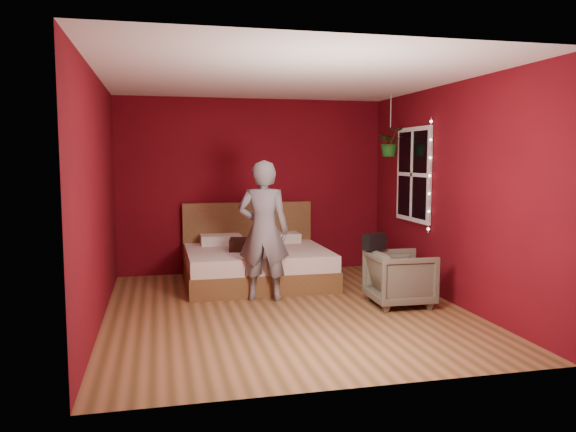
# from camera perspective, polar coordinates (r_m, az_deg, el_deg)

# --- Properties ---
(floor) EXTENTS (4.50, 4.50, 0.00)m
(floor) POSITION_cam_1_polar(r_m,az_deg,el_deg) (6.49, -0.21, -9.49)
(floor) COLOR #96633C
(floor) RESTS_ON ground
(room_walls) EXTENTS (4.04, 4.54, 2.62)m
(room_walls) POSITION_cam_1_polar(r_m,az_deg,el_deg) (6.25, -0.22, 5.51)
(room_walls) COLOR #610A12
(room_walls) RESTS_ON ground
(window) EXTENTS (0.05, 0.97, 1.27)m
(window) POSITION_cam_1_polar(r_m,az_deg,el_deg) (7.76, 12.59, 4.14)
(window) COLOR white
(window) RESTS_ON room_walls
(fairy_lights) EXTENTS (0.04, 0.04, 1.45)m
(fairy_lights) POSITION_cam_1_polar(r_m,az_deg,el_deg) (7.28, 14.20, 3.98)
(fairy_lights) COLOR silver
(fairy_lights) RESTS_ON room_walls
(bed) EXTENTS (1.93, 1.64, 1.06)m
(bed) POSITION_cam_1_polar(r_m,az_deg,el_deg) (7.81, -3.28, -4.76)
(bed) COLOR brown
(bed) RESTS_ON ground
(person) EXTENTS (0.71, 0.57, 1.70)m
(person) POSITION_cam_1_polar(r_m,az_deg,el_deg) (6.77, -2.51, -1.52)
(person) COLOR slate
(person) RESTS_ON ground
(armchair) EXTENTS (0.71, 0.69, 0.64)m
(armchair) POSITION_cam_1_polar(r_m,az_deg,el_deg) (6.74, 11.31, -6.23)
(armchair) COLOR #63624E
(armchair) RESTS_ON ground
(handbag) EXTENTS (0.30, 0.21, 0.19)m
(handbag) POSITION_cam_1_polar(r_m,az_deg,el_deg) (6.77, 8.76, -2.57)
(handbag) COLOR black
(handbag) RESTS_ON armchair
(throw_pillow) EXTENTS (0.48, 0.48, 0.15)m
(throw_pillow) POSITION_cam_1_polar(r_m,az_deg,el_deg) (7.61, -4.37, -2.91)
(throw_pillow) COLOR black
(throw_pillow) RESTS_ON bed
(hanging_plant) EXTENTS (0.41, 0.37, 0.86)m
(hanging_plant) POSITION_cam_1_polar(r_m,az_deg,el_deg) (7.94, 10.34, 7.38)
(hanging_plant) COLOR silver
(hanging_plant) RESTS_ON room_walls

